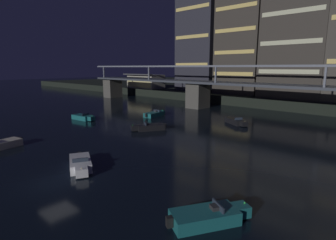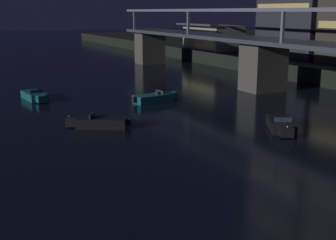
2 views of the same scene
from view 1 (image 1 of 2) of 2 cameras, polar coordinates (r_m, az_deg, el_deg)
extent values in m
plane|color=black|center=(23.70, -22.48, -12.10)|extent=(400.00, 400.00, 0.00)
cube|color=black|center=(99.02, 31.19, 4.92)|extent=(240.00, 80.00, 2.20)
cube|color=#4C4944|center=(83.94, -11.58, 6.61)|extent=(3.60, 4.40, 5.55)
cube|color=#4C4944|center=(60.91, 6.32, 5.16)|extent=(3.60, 4.40, 5.55)
cube|color=#3D424C|center=(52.74, 20.56, 6.89)|extent=(101.98, 6.40, 0.45)
cube|color=slate|center=(49.97, 19.52, 10.70)|extent=(101.98, 0.36, 0.36)
cube|color=slate|center=(55.33, 21.98, 10.51)|extent=(101.98, 0.36, 0.36)
cube|color=slate|center=(82.07, -13.38, 9.82)|extent=(0.30, 0.30, 3.20)
cube|color=slate|center=(67.00, -4.05, 9.86)|extent=(0.30, 0.30, 3.20)
cube|color=slate|center=(54.57, 10.04, 9.46)|extent=(0.30, 0.30, 3.20)
cube|color=slate|center=(46.95, 30.26, 7.90)|extent=(0.30, 0.30, 3.20)
cube|color=#282833|center=(83.27, 7.94, 19.25)|extent=(12.19, 13.03, 37.54)
cube|color=#F2D172|center=(77.15, 4.85, 11.58)|extent=(11.21, 0.10, 0.90)
cube|color=#F2D172|center=(77.58, 4.94, 17.13)|extent=(11.21, 0.10, 0.90)
cube|color=#F2D172|center=(78.74, 5.04, 22.57)|extent=(11.21, 0.10, 0.90)
cube|color=#38332D|center=(73.87, 15.61, 15.51)|extent=(11.72, 9.45, 26.00)
cube|color=#F2D172|center=(69.44, 13.42, 9.47)|extent=(10.78, 0.10, 0.90)
cube|color=#F2D172|center=(69.52, 13.62, 13.76)|extent=(10.78, 0.10, 0.90)
cube|color=#F2D172|center=(69.98, 13.82, 18.01)|extent=(10.78, 0.10, 0.90)
cube|color=#F2D172|center=(70.83, 14.03, 22.18)|extent=(10.78, 0.10, 0.90)
cube|color=#38332D|center=(69.05, 26.41, 16.58)|extent=(13.27, 13.96, 29.46)
cube|color=beige|center=(61.93, 23.78, 9.33)|extent=(12.21, 0.10, 0.90)
cube|color=beige|center=(62.12, 24.22, 14.75)|extent=(12.21, 0.10, 0.90)
cube|color=beige|center=(62.87, 24.67, 20.10)|extent=(12.21, 0.10, 0.90)
cube|color=#B2AD9E|center=(90.10, -4.73, 8.12)|extent=(12.00, 6.00, 4.40)
cube|color=#EAD88C|center=(88.10, -6.20, 7.74)|extent=(11.20, 0.10, 2.64)
cube|color=#4C4C51|center=(87.63, -6.52, 9.55)|extent=(12.40, 1.60, 0.30)
cube|color=silver|center=(26.14, -18.02, -8.67)|extent=(4.30, 3.37, 0.80)
cube|color=silver|center=(23.87, -17.76, -10.44)|extent=(1.25, 1.29, 0.70)
cube|color=#283342|center=(25.15, -18.01, -8.05)|extent=(0.70, 1.25, 0.36)
cube|color=#262628|center=(25.41, -18.03, -8.00)|extent=(0.61, 0.68, 0.24)
cube|color=black|center=(28.15, -18.23, -7.04)|extent=(0.48, 0.48, 0.60)
sphere|color=beige|center=(23.48, -17.79, -9.67)|extent=(0.12, 0.12, 0.12)
cube|color=black|center=(39.39, -3.65, -1.54)|extent=(3.47, 4.29, 0.80)
cube|color=black|center=(38.87, -7.09, -1.70)|extent=(1.30, 1.27, 0.70)
cube|color=#283342|center=(39.07, -4.87, -0.79)|extent=(1.23, 0.74, 0.36)
cube|color=#262628|center=(39.14, -4.51, -0.85)|extent=(0.68, 0.62, 0.24)
cube|color=black|center=(39.94, -0.66, -1.19)|extent=(0.49, 0.49, 0.60)
sphere|color=#33D84C|center=(38.73, -7.47, -1.10)|extent=(0.12, 0.12, 0.12)
cube|color=#196066|center=(16.86, 7.72, -19.65)|extent=(3.50, 4.29, 0.80)
cube|color=#196066|center=(17.88, 15.09, -17.86)|extent=(1.31, 1.27, 0.70)
cube|color=#283342|center=(16.92, 10.51, -17.37)|extent=(1.22, 0.76, 0.36)
cube|color=#262628|center=(16.84, 9.72, -17.72)|extent=(0.68, 0.62, 0.24)
cube|color=black|center=(16.12, 0.29, -20.68)|extent=(0.49, 0.49, 0.60)
sphere|color=#33D84C|center=(17.80, 15.87, -16.47)|extent=(0.12, 0.12, 0.12)
cube|color=#196066|center=(49.42, -17.58, 0.55)|extent=(4.10, 2.26, 0.80)
cube|color=#196066|center=(47.52, -15.85, 0.30)|extent=(1.01, 1.09, 0.70)
cube|color=#283342|center=(48.65, -17.02, 1.12)|extent=(0.26, 1.35, 0.36)
cube|color=#262628|center=(48.86, -17.19, 1.08)|extent=(0.46, 0.60, 0.24)
cube|color=black|center=(51.13, -19.03, 0.91)|extent=(0.40, 0.40, 0.60)
sphere|color=#33D84C|center=(47.25, -15.69, 0.78)|extent=(0.12, 0.12, 0.12)
cube|color=#196066|center=(50.12, -3.02, 1.20)|extent=(2.27, 4.10, 0.80)
cube|color=#196066|center=(51.98, -1.36, 1.62)|extent=(1.09, 1.02, 0.70)
cube|color=#283342|center=(50.68, -2.42, 1.98)|extent=(1.35, 0.27, 0.36)
cube|color=#262628|center=(50.50, -2.60, 1.87)|extent=(0.61, 0.47, 0.24)
cube|color=black|center=(48.47, -4.62, 0.96)|extent=(0.40, 0.40, 0.60)
sphere|color=#33D84C|center=(52.11, -1.20, 2.13)|extent=(0.12, 0.12, 0.12)
cube|color=black|center=(44.99, 14.08, -0.26)|extent=(4.28, 3.52, 0.80)
cube|color=black|center=(42.98, 15.71, -0.80)|extent=(1.28, 1.31, 0.70)
cube|color=#283342|center=(44.17, 14.67, 0.27)|extent=(0.77, 1.22, 0.36)
cube|color=#262628|center=(44.39, 14.50, 0.25)|extent=(0.63, 0.69, 0.24)
cube|color=black|center=(46.80, 12.74, 0.35)|extent=(0.49, 0.49, 0.60)
sphere|color=beige|center=(42.69, 15.92, -0.30)|extent=(0.12, 0.12, 0.12)
cube|color=beige|center=(35.87, -31.64, -4.46)|extent=(2.58, 4.20, 0.80)
cube|color=black|center=(36.84, -28.71, -3.63)|extent=(0.43, 0.43, 0.60)
camera|label=2|loc=(16.53, 63.82, 5.15)|focal=48.33mm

